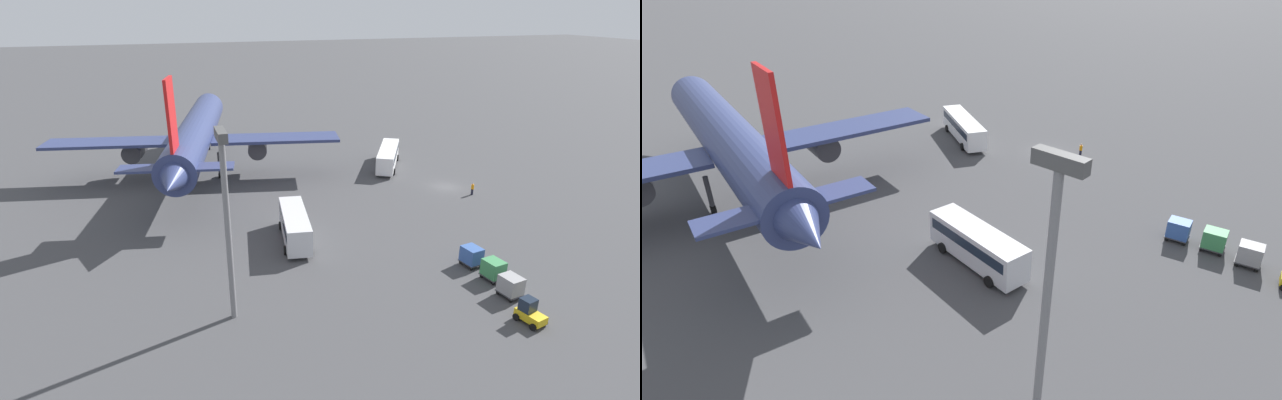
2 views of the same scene
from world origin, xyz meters
TOP-DOWN VIEW (x-y plane):
  - ground_plane at (0.00, 0.00)m, footprint 600.00×600.00m
  - airplane at (16.34, 33.82)m, footprint 49.93×43.07m
  - shuttle_bus_near at (11.39, 4.04)m, footprint 12.12×8.55m
  - shuttle_bus_far at (-10.28, 25.70)m, footprint 10.55×4.22m
  - worker_person at (-3.97, -1.74)m, footprint 0.38×0.38m
  - cargo_cart_grey at (-27.54, 10.10)m, footprint 2.24×1.98m
  - cargo_cart_green at (-24.49, 9.75)m, footprint 2.24×1.98m
  - cargo_cart_blue at (-21.44, 10.14)m, footprint 2.24×1.98m
  - light_pole at (-22.87, 34.56)m, footprint 2.80×0.70m

SIDE VIEW (x-z plane):
  - ground_plane at x=0.00m, z-range 0.00..0.00m
  - worker_person at x=-3.97m, z-range 0.00..1.74m
  - cargo_cart_grey at x=-27.54m, z-range 0.16..2.22m
  - cargo_cart_green at x=-24.49m, z-range 0.16..2.22m
  - cargo_cart_blue at x=-21.44m, z-range 0.16..2.22m
  - shuttle_bus_near at x=11.39m, z-range 0.32..3.52m
  - shuttle_bus_far at x=-10.28m, z-range 0.33..3.72m
  - airplane at x=16.34m, z-range -2.16..15.27m
  - light_pole at x=-22.87m, z-range 1.95..18.30m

